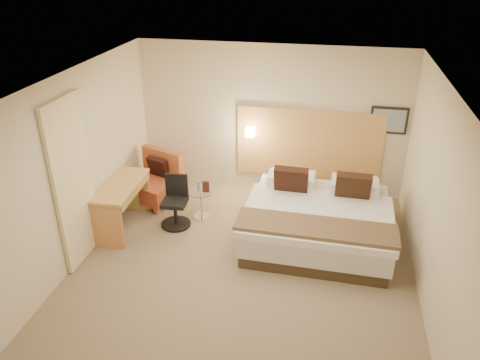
% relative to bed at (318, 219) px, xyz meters
% --- Properties ---
extents(floor, '(4.80, 5.00, 0.02)m').
position_rel_bed_xyz_m(floor, '(-1.00, -0.92, -0.36)').
color(floor, '#7C6A53').
rests_on(floor, ground).
extents(ceiling, '(4.80, 5.00, 0.02)m').
position_rel_bed_xyz_m(ceiling, '(-1.00, -0.92, 2.36)').
color(ceiling, silver).
rests_on(ceiling, floor).
extents(wall_back, '(4.80, 0.02, 2.70)m').
position_rel_bed_xyz_m(wall_back, '(-1.00, 1.59, 1.00)').
color(wall_back, beige).
rests_on(wall_back, floor).
extents(wall_front, '(4.80, 0.02, 2.70)m').
position_rel_bed_xyz_m(wall_front, '(-1.00, -3.43, 1.00)').
color(wall_front, beige).
rests_on(wall_front, floor).
extents(wall_left, '(0.02, 5.00, 2.70)m').
position_rel_bed_xyz_m(wall_left, '(-3.41, -0.92, 1.00)').
color(wall_left, beige).
rests_on(wall_left, floor).
extents(wall_right, '(0.02, 5.00, 2.70)m').
position_rel_bed_xyz_m(wall_right, '(1.41, -0.92, 1.00)').
color(wall_right, beige).
rests_on(wall_right, floor).
extents(headboard_panel, '(2.60, 0.04, 1.30)m').
position_rel_bed_xyz_m(headboard_panel, '(-0.30, 1.55, 0.60)').
color(headboard_panel, tan).
rests_on(headboard_panel, wall_back).
extents(art_frame, '(0.62, 0.03, 0.47)m').
position_rel_bed_xyz_m(art_frame, '(1.02, 1.56, 1.15)').
color(art_frame, black).
rests_on(art_frame, wall_back).
extents(art_canvas, '(0.54, 0.01, 0.39)m').
position_rel_bed_xyz_m(art_canvas, '(1.02, 1.54, 1.15)').
color(art_canvas, gray).
rests_on(art_canvas, wall_back).
extents(lamp_arm, '(0.02, 0.12, 0.02)m').
position_rel_bed_xyz_m(lamp_arm, '(-1.35, 1.50, 0.80)').
color(lamp_arm, silver).
rests_on(lamp_arm, wall_back).
extents(lamp_shade, '(0.15, 0.15, 0.15)m').
position_rel_bed_xyz_m(lamp_shade, '(-1.35, 1.44, 0.80)').
color(lamp_shade, '#F8E7C1').
rests_on(lamp_shade, wall_back).
extents(curtain, '(0.06, 0.90, 2.42)m').
position_rel_bed_xyz_m(curtain, '(-3.36, -1.17, 0.87)').
color(curtain, beige).
rests_on(curtain, wall_left).
extents(bottle_a, '(0.06, 0.06, 0.17)m').
position_rel_bed_xyz_m(bottle_a, '(-2.01, 0.30, 0.22)').
color(bottle_a, '#91ADE1').
rests_on(bottle_a, side_table).
extents(menu_folder, '(0.12, 0.07, 0.19)m').
position_rel_bed_xyz_m(menu_folder, '(-1.87, 0.27, 0.23)').
color(menu_folder, '#3E1D19').
rests_on(menu_folder, side_table).
extents(bed, '(2.26, 2.19, 1.08)m').
position_rel_bed_xyz_m(bed, '(0.00, 0.00, 0.00)').
color(bed, '#3B2E1D').
rests_on(bed, floor).
extents(lounge_chair, '(1.06, 1.00, 0.90)m').
position_rel_bed_xyz_m(lounge_chair, '(-2.93, 0.68, 0.01)').
color(lounge_chair, '#9A6A48').
rests_on(lounge_chair, floor).
extents(side_table, '(0.53, 0.53, 0.48)m').
position_rel_bed_xyz_m(side_table, '(-1.96, 0.27, -0.08)').
color(side_table, white).
rests_on(side_table, floor).
extents(desk, '(0.63, 1.29, 0.79)m').
position_rel_bed_xyz_m(desk, '(-3.11, -0.31, 0.28)').
color(desk, tan).
rests_on(desk, floor).
extents(desk_chair, '(0.51, 0.51, 0.85)m').
position_rel_bed_xyz_m(desk_chair, '(-2.30, -0.05, 0.00)').
color(desk_chair, black).
rests_on(desk_chair, floor).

